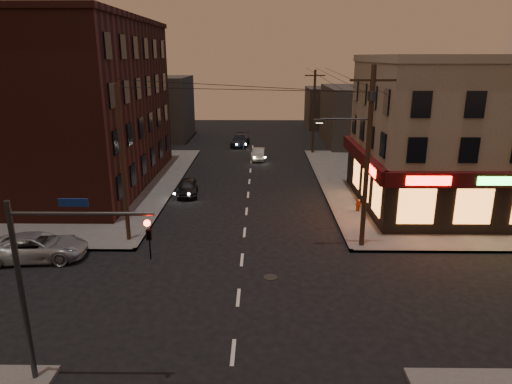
{
  "coord_description": "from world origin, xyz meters",
  "views": [
    {
      "loc": [
        1.01,
        -18.49,
        10.55
      ],
      "look_at": [
        0.74,
        6.11,
        3.2
      ],
      "focal_mm": 32.0,
      "sensor_mm": 36.0,
      "label": 1
    }
  ],
  "objects_px": {
    "sedan_mid": "(259,154)",
    "fire_hydrant": "(358,205)",
    "sedan_far": "(240,140)",
    "sedan_near": "(188,187)",
    "suv_cross": "(38,247)"
  },
  "relations": [
    {
      "from": "sedan_mid",
      "to": "sedan_near",
      "type": "bearing_deg",
      "value": -109.09
    },
    {
      "from": "suv_cross",
      "to": "sedan_mid",
      "type": "height_order",
      "value": "suv_cross"
    },
    {
      "from": "suv_cross",
      "to": "sedan_far",
      "type": "bearing_deg",
      "value": -22.01
    },
    {
      "from": "sedan_mid",
      "to": "fire_hydrant",
      "type": "distance_m",
      "value": 18.45
    },
    {
      "from": "suv_cross",
      "to": "sedan_far",
      "type": "relative_size",
      "value": 1.08
    },
    {
      "from": "sedan_near",
      "to": "sedan_mid",
      "type": "xyz_separation_m",
      "value": [
        5.52,
        12.9,
        -0.04
      ]
    },
    {
      "from": "sedan_mid",
      "to": "fire_hydrant",
      "type": "xyz_separation_m",
      "value": [
        7.05,
        -17.05,
        -0.0
      ]
    },
    {
      "from": "sedan_near",
      "to": "sedan_far",
      "type": "distance_m",
      "value": 20.76
    },
    {
      "from": "suv_cross",
      "to": "sedan_near",
      "type": "distance_m",
      "value": 13.47
    },
    {
      "from": "suv_cross",
      "to": "sedan_mid",
      "type": "distance_m",
      "value": 27.48
    },
    {
      "from": "sedan_mid",
      "to": "fire_hydrant",
      "type": "relative_size",
      "value": 4.4
    },
    {
      "from": "sedan_near",
      "to": "suv_cross",
      "type": "bearing_deg",
      "value": -123.43
    },
    {
      "from": "sedan_mid",
      "to": "sedan_far",
      "type": "distance_m",
      "value": 7.95
    },
    {
      "from": "sedan_mid",
      "to": "fire_hydrant",
      "type": "bearing_deg",
      "value": -63.48
    },
    {
      "from": "sedan_mid",
      "to": "sedan_far",
      "type": "relative_size",
      "value": 0.77
    }
  ]
}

